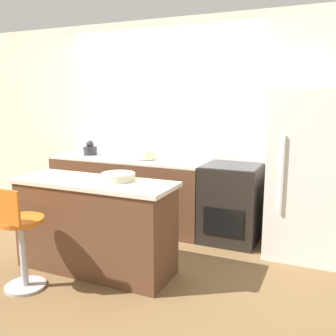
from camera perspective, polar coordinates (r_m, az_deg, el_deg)
ground_plane at (r=4.60m, az=-4.58°, el=-10.25°), size 14.00×14.00×0.00m
wall_back at (r=4.90m, az=-1.09°, el=6.70°), size 8.00×0.06×2.60m
back_counter at (r=4.88m, az=-6.00°, el=-3.59°), size 2.04×0.61×0.89m
kitchen_island at (r=3.67m, az=-11.02°, el=-8.58°), size 1.56×0.57×0.88m
oven_range at (r=4.38m, az=9.56°, el=-5.31°), size 0.64×0.62×0.89m
refrigerator at (r=4.12m, az=20.45°, el=-0.91°), size 0.74×0.74×1.72m
stool_chair at (r=3.47m, az=-21.70°, el=-9.98°), size 0.39×0.39×0.92m
kettle at (r=5.08m, az=-11.78°, el=2.82°), size 0.18×0.18×0.19m
mixing_bowl at (r=4.65m, az=-3.31°, el=2.05°), size 0.24×0.24×0.10m
fruit_bowl at (r=3.50m, az=-7.60°, el=-1.33°), size 0.32×0.32×0.07m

